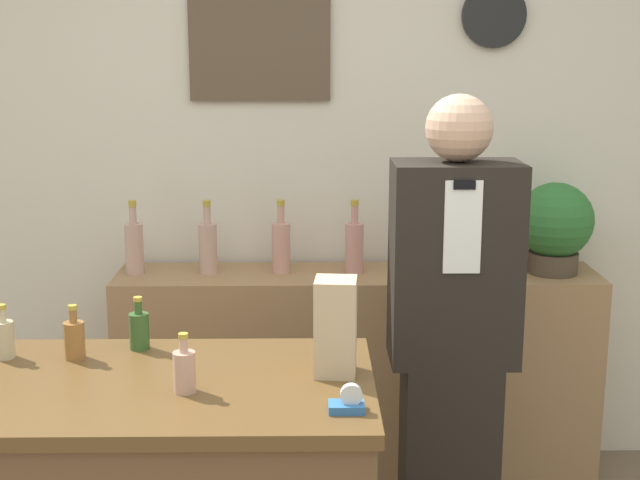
# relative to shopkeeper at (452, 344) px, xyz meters

# --- Properties ---
(back_wall) EXTENTS (5.20, 0.09, 2.70)m
(back_wall) POSITION_rel_shopkeeper_xyz_m (-0.49, 0.94, 0.51)
(back_wall) COLOR beige
(back_wall) RESTS_ON ground_plane
(back_shelf) EXTENTS (2.01, 0.38, 0.91)m
(back_shelf) POSITION_rel_shopkeeper_xyz_m (-0.29, 0.69, -0.39)
(back_shelf) COLOR #9E754C
(back_shelf) RESTS_ON ground_plane
(shopkeeper) EXTENTS (0.43, 0.27, 1.69)m
(shopkeeper) POSITION_rel_shopkeeper_xyz_m (0.00, 0.00, 0.00)
(shopkeeper) COLOR black
(shopkeeper) RESTS_ON ground_plane
(potted_plant) EXTENTS (0.31, 0.31, 0.38)m
(potted_plant) POSITION_rel_shopkeeper_xyz_m (0.53, 0.68, 0.27)
(potted_plant) COLOR #4C3D2D
(potted_plant) RESTS_ON back_shelf
(paper_bag) EXTENTS (0.12, 0.12, 0.27)m
(paper_bag) POSITION_rel_shopkeeper_xyz_m (-0.42, -0.55, 0.24)
(paper_bag) COLOR tan
(paper_bag) RESTS_ON display_counter
(tape_dispenser) EXTENTS (0.09, 0.06, 0.07)m
(tape_dispenser) POSITION_rel_shopkeeper_xyz_m (-0.39, -0.81, 0.13)
(tape_dispenser) COLOR #2D66A8
(tape_dispenser) RESTS_ON display_counter
(counter_bottle_0) EXTENTS (0.06, 0.06, 0.16)m
(counter_bottle_0) POSITION_rel_shopkeeper_xyz_m (-1.38, -0.41, 0.17)
(counter_bottle_0) COLOR tan
(counter_bottle_0) RESTS_ON display_counter
(counter_bottle_1) EXTENTS (0.06, 0.06, 0.16)m
(counter_bottle_1) POSITION_rel_shopkeeper_xyz_m (-1.17, -0.42, 0.17)
(counter_bottle_1) COLOR #946130
(counter_bottle_1) RESTS_ON display_counter
(counter_bottle_2) EXTENTS (0.06, 0.06, 0.16)m
(counter_bottle_2) POSITION_rel_shopkeeper_xyz_m (-1.00, -0.34, 0.17)
(counter_bottle_2) COLOR #325726
(counter_bottle_2) RESTS_ON display_counter
(counter_bottle_3) EXTENTS (0.06, 0.06, 0.16)m
(counter_bottle_3) POSITION_rel_shopkeeper_xyz_m (-0.82, -0.68, 0.17)
(counter_bottle_3) COLOR tan
(counter_bottle_3) RESTS_ON display_counter
(shelf_bottle_0) EXTENTS (0.08, 0.08, 0.31)m
(shelf_bottle_0) POSITION_rel_shopkeeper_xyz_m (-1.21, 0.69, 0.19)
(shelf_bottle_0) COLOR tan
(shelf_bottle_0) RESTS_ON back_shelf
(shelf_bottle_1) EXTENTS (0.08, 0.08, 0.31)m
(shelf_bottle_1) POSITION_rel_shopkeeper_xyz_m (-0.91, 0.70, 0.19)
(shelf_bottle_1) COLOR tan
(shelf_bottle_1) RESTS_ON back_shelf
(shelf_bottle_2) EXTENTS (0.08, 0.08, 0.31)m
(shelf_bottle_2) POSITION_rel_shopkeeper_xyz_m (-0.61, 0.70, 0.19)
(shelf_bottle_2) COLOR tan
(shelf_bottle_2) RESTS_ON back_shelf
(shelf_bottle_3) EXTENTS (0.08, 0.08, 0.31)m
(shelf_bottle_3) POSITION_rel_shopkeeper_xyz_m (-0.30, 0.70, 0.19)
(shelf_bottle_3) COLOR tan
(shelf_bottle_3) RESTS_ON back_shelf
(shelf_bottle_4) EXTENTS (0.08, 0.08, 0.31)m
(shelf_bottle_4) POSITION_rel_shopkeeper_xyz_m (0.00, 0.71, 0.19)
(shelf_bottle_4) COLOR tan
(shelf_bottle_4) RESTS_ON back_shelf
(shelf_bottle_5) EXTENTS (0.08, 0.08, 0.31)m
(shelf_bottle_5) POSITION_rel_shopkeeper_xyz_m (0.31, 0.67, 0.19)
(shelf_bottle_5) COLOR tan
(shelf_bottle_5) RESTS_ON back_shelf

